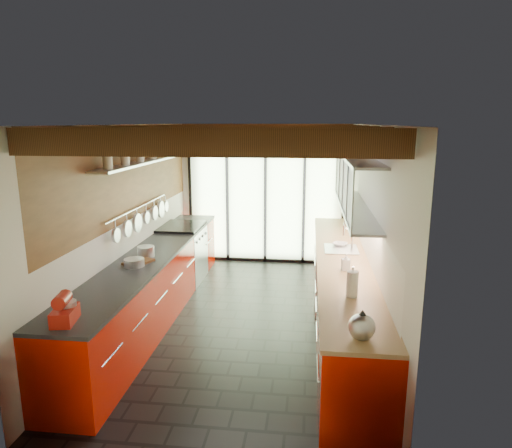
# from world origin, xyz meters

# --- Properties ---
(ground) EXTENTS (5.50, 5.50, 0.00)m
(ground) POSITION_xyz_m (0.00, 0.00, 0.00)
(ground) COLOR black
(ground) RESTS_ON ground
(room_shell) EXTENTS (5.50, 5.50, 5.50)m
(room_shell) POSITION_xyz_m (0.00, 0.00, 1.65)
(room_shell) COLOR silver
(room_shell) RESTS_ON ground
(ceiling_beams) EXTENTS (3.14, 5.06, 4.90)m
(ceiling_beams) POSITION_xyz_m (-0.00, 0.38, 2.46)
(ceiling_beams) COLOR #593316
(ceiling_beams) RESTS_ON ground
(glass_door) EXTENTS (2.95, 0.10, 2.90)m
(glass_door) POSITION_xyz_m (0.00, 2.69, 1.66)
(glass_door) COLOR #C6EAAD
(glass_door) RESTS_ON ground
(left_counter) EXTENTS (0.68, 5.00, 0.92)m
(left_counter) POSITION_xyz_m (-1.28, 0.00, 0.46)
(left_counter) COLOR #B81100
(left_counter) RESTS_ON ground
(range_stove) EXTENTS (0.66, 0.90, 0.97)m
(range_stove) POSITION_xyz_m (-1.28, 1.45, 0.47)
(range_stove) COLOR silver
(range_stove) RESTS_ON ground
(right_counter) EXTENTS (0.68, 5.00, 0.92)m
(right_counter) POSITION_xyz_m (1.27, 0.00, 0.46)
(right_counter) COLOR #B81100
(right_counter) RESTS_ON ground
(sink_assembly) EXTENTS (0.45, 0.52, 0.43)m
(sink_assembly) POSITION_xyz_m (1.29, 0.40, 0.96)
(sink_assembly) COLOR silver
(sink_assembly) RESTS_ON right_counter
(upper_cabinets_right) EXTENTS (0.34, 3.00, 3.00)m
(upper_cabinets_right) POSITION_xyz_m (1.43, 0.30, 1.85)
(upper_cabinets_right) COLOR silver
(upper_cabinets_right) RESTS_ON ground
(left_wall_fixtures) EXTENTS (0.28, 2.60, 0.96)m
(left_wall_fixtures) POSITION_xyz_m (-1.47, 0.29, 1.78)
(left_wall_fixtures) COLOR silver
(left_wall_fixtures) RESTS_ON ground
(stand_mixer) EXTENTS (0.23, 0.34, 0.28)m
(stand_mixer) POSITION_xyz_m (-1.27, -2.24, 1.03)
(stand_mixer) COLOR #B31A0E
(stand_mixer) RESTS_ON left_counter
(pot_large) EXTENTS (0.22, 0.22, 0.14)m
(pot_large) POSITION_xyz_m (-1.27, -0.24, 0.99)
(pot_large) COLOR silver
(pot_large) RESTS_ON left_counter
(pot_small) EXTENTS (0.30, 0.30, 0.09)m
(pot_small) POSITION_xyz_m (-1.27, -0.65, 0.97)
(pot_small) COLOR silver
(pot_small) RESTS_ON left_counter
(cutting_board) EXTENTS (0.36, 0.41, 0.03)m
(cutting_board) POSITION_xyz_m (-1.27, -0.51, 0.93)
(cutting_board) COLOR brown
(cutting_board) RESTS_ON left_counter
(kettle) EXTENTS (0.26, 0.29, 0.26)m
(kettle) POSITION_xyz_m (1.27, -2.25, 1.03)
(kettle) COLOR silver
(kettle) RESTS_ON right_counter
(paper_towel) EXTENTS (0.13, 0.13, 0.32)m
(paper_towel) POSITION_xyz_m (1.27, -1.35, 1.05)
(paper_towel) COLOR white
(paper_towel) RESTS_ON right_counter
(soap_bottle) EXTENTS (0.10, 0.10, 0.21)m
(soap_bottle) POSITION_xyz_m (1.27, -0.50, 1.02)
(soap_bottle) COLOR silver
(soap_bottle) RESTS_ON right_counter
(bowl) EXTENTS (0.26, 0.26, 0.05)m
(bowl) POSITION_xyz_m (1.27, 0.58, 0.94)
(bowl) COLOR silver
(bowl) RESTS_ON right_counter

